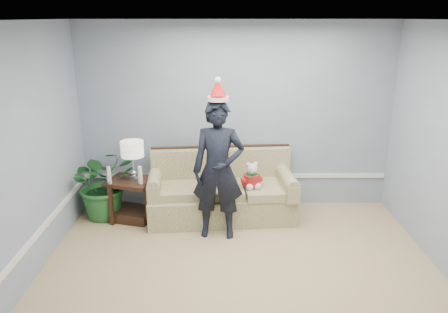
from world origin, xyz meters
name	(u,v)px	position (x,y,z in m)	size (l,w,h in m)	color
room_shell	(245,178)	(0.00, 0.00, 1.35)	(4.54, 5.04, 2.74)	tan
wainscot_trim	(142,213)	(-1.18, 1.18, 0.45)	(4.49, 4.99, 0.06)	white
sofa	(221,194)	(-0.22, 2.08, 0.33)	(2.08, 1.03, 0.94)	#515C2C
side_table	(132,203)	(-1.46, 1.97, 0.23)	(0.72, 0.65, 0.59)	#321C12
table_lamp	(132,151)	(-1.41, 1.97, 1.01)	(0.31, 0.31, 0.55)	silver
candle_pair	(125,176)	(-1.51, 1.83, 0.70)	(0.48, 0.06, 0.24)	silver
houseplant	(104,182)	(-1.86, 2.06, 0.51)	(0.92, 0.80, 1.03)	#22612A
man	(218,170)	(-0.25, 1.49, 0.89)	(0.65, 0.43, 1.78)	black
santa_hat	(218,90)	(-0.25, 1.51, 1.90)	(0.26, 0.30, 0.30)	silver
teddy_bear	(252,178)	(0.20, 1.90, 0.63)	(0.28, 0.29, 0.37)	silver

